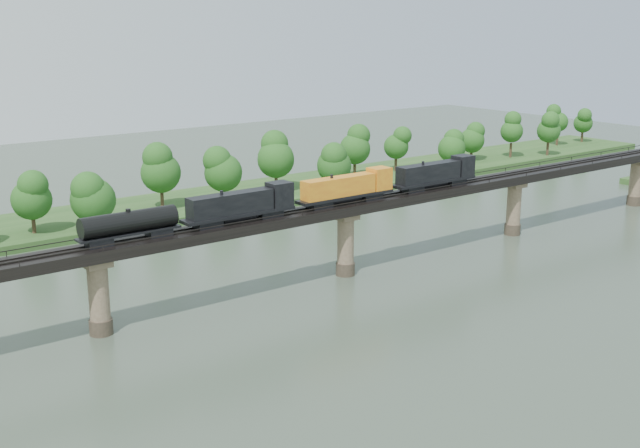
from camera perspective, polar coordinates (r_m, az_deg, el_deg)
ground at (r=105.67m, az=12.21°, el=-7.56°), size 400.00×400.00×0.00m
far_bank at (r=170.23m, az=-9.95°, el=1.24°), size 300.00×24.00×1.60m
bridge at (r=124.22m, az=1.83°, el=-1.24°), size 236.00×30.00×11.50m
bridge_superstructure at (r=122.66m, az=1.85°, el=1.61°), size 220.00×4.90×0.75m
far_treeline at (r=161.10m, az=-11.92°, el=3.32°), size 289.06×17.54×13.60m
freight_train at (r=118.47m, az=-0.49°, el=2.15°), size 69.79×2.72×4.80m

